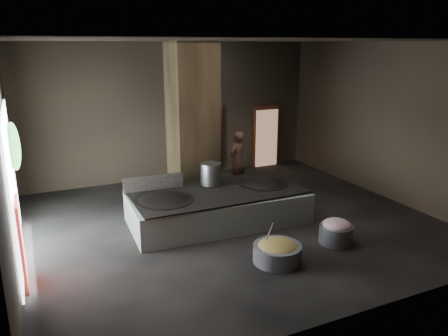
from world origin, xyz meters
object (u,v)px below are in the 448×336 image
hearth_platform (218,207)px  wok_right (263,186)px  cook (237,160)px  veg_basin (277,253)px  stock_pot (211,174)px  meat_basin (336,234)px  wok_left (163,203)px

hearth_platform → wok_right: wok_right is taller
cook → veg_basin: size_ratio=1.77×
stock_pot → veg_basin: 3.20m
stock_pot → cook: (1.66, 1.75, -0.22)m
stock_pot → cook: 2.42m
hearth_platform → meat_basin: 3.02m
stock_pot → wok_right: bearing=-21.0°
wok_left → meat_basin: 4.11m
wok_left → cook: 3.94m
meat_basin → veg_basin: bearing=-172.9°
wok_left → meat_basin: (3.41, -2.24, -0.54)m
hearth_platform → wok_right: bearing=5.0°
hearth_platform → stock_pot: 0.93m
wok_right → meat_basin: size_ratio=1.68×
wok_right → meat_basin: wok_right is taller
wok_right → veg_basin: 2.84m
wok_right → meat_basin: 2.48m
hearth_platform → wok_right: size_ratio=3.41×
hearth_platform → meat_basin: hearth_platform is taller
wok_right → stock_pot: stock_pot is taller
veg_basin → meat_basin: 1.72m
wok_left → wok_right: bearing=2.0°
cook → veg_basin: 5.07m
cook → meat_basin: size_ratio=2.35×
wok_right → stock_pot: bearing=159.0°
wok_left → cook: cook is taller
wok_left → stock_pot: stock_pot is taller
hearth_platform → cook: 2.91m
hearth_platform → wok_right: (1.35, 0.05, 0.36)m
wok_right → cook: (0.36, 2.25, 0.16)m
stock_pot → veg_basin: size_ratio=0.56×
hearth_platform → wok_left: (-1.45, -0.05, 0.36)m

